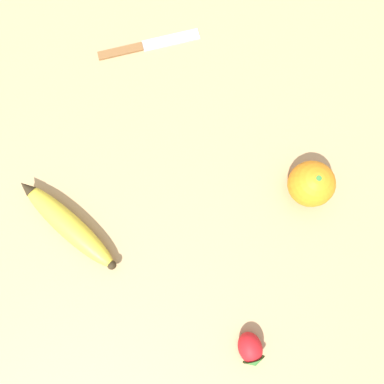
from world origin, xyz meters
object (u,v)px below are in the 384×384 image
(orange, at_px, (311,184))
(strawberry, at_px, (251,350))
(banana, at_px, (68,225))
(paring_knife, at_px, (145,45))

(orange, xyz_separation_m, strawberry, (0.27, 0.02, -0.02))
(banana, xyz_separation_m, paring_knife, (-0.35, -0.05, -0.02))
(orange, bearing_deg, banana, -53.99)
(strawberry, bearing_deg, banana, -139.62)
(orange, bearing_deg, paring_knife, -107.38)
(orange, relative_size, strawberry, 1.23)
(strawberry, height_order, paring_knife, strawberry)
(paring_knife, bearing_deg, strawberry, 4.08)
(banana, relative_size, paring_knife, 1.33)
(paring_knife, bearing_deg, orange, 31.34)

